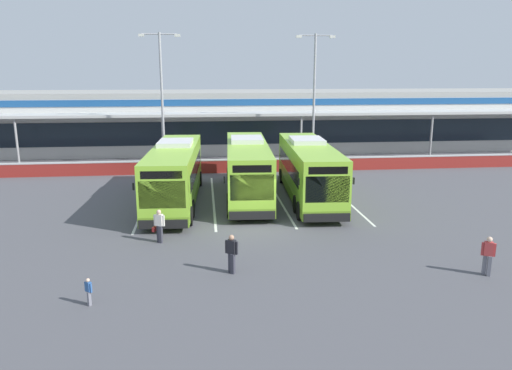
{
  "coord_description": "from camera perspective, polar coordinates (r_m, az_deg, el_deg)",
  "views": [
    {
      "loc": [
        -2.6,
        -24.35,
        8.03
      ],
      "look_at": [
        0.33,
        3.0,
        1.6
      ],
      "focal_mm": 34.34,
      "sensor_mm": 36.0,
      "label": 1
    }
  ],
  "objects": [
    {
      "name": "coach_bus_centre",
      "position": [
        31.4,
        6.15,
        1.61
      ],
      "size": [
        3.38,
        12.26,
        3.78
      ],
      "color": "#8CC633",
      "rests_on": "ground"
    },
    {
      "name": "coach_bus_left_centre",
      "position": [
        31.63,
        -0.99,
        1.77
      ],
      "size": [
        3.38,
        12.26,
        3.78
      ],
      "color": "#8CC633",
      "rests_on": "ground"
    },
    {
      "name": "bay_stripe_west",
      "position": [
        31.4,
        -5.0,
        -1.71
      ],
      "size": [
        0.14,
        13.0,
        0.01
      ],
      "primitive_type": "cube",
      "color": "silver",
      "rests_on": "ground"
    },
    {
      "name": "ground_plane",
      "position": [
        25.77,
        -0.02,
        -5.0
      ],
      "size": [
        200.0,
        200.0,
        0.0
      ],
      "primitive_type": "plane",
      "color": "#4C4C51"
    },
    {
      "name": "bay_stripe_far_west",
      "position": [
        31.61,
        -12.64,
        -1.88
      ],
      "size": [
        0.14,
        13.0,
        0.01
      ],
      "primitive_type": "cube",
      "color": "silver",
      "rests_on": "ground"
    },
    {
      "name": "pedestrian_with_handbag",
      "position": [
        23.85,
        -11.23,
        -4.6
      ],
      "size": [
        0.63,
        0.47,
        1.62
      ],
      "color": "#33333D",
      "rests_on": "ground"
    },
    {
      "name": "lamp_post_centre",
      "position": [
        41.92,
        6.79,
        10.69
      ],
      "size": [
        3.24,
        0.28,
        11.0
      ],
      "color": "#9E9EA3",
      "rests_on": "ground"
    },
    {
      "name": "red_barrier_wall",
      "position": [
        39.65,
        -2.24,
        2.28
      ],
      "size": [
        60.0,
        0.4,
        1.1
      ],
      "color": "maroon",
      "rests_on": "ground"
    },
    {
      "name": "coach_bus_leftmost",
      "position": [
        30.53,
        -9.42,
        1.17
      ],
      "size": [
        3.38,
        12.26,
        3.78
      ],
      "color": "#8CC633",
      "rests_on": "ground"
    },
    {
      "name": "pedestrian_near_bin",
      "position": [
        21.81,
        25.4,
        -7.33
      ],
      "size": [
        0.52,
        0.4,
        1.62
      ],
      "color": "slate",
      "rests_on": "ground"
    },
    {
      "name": "bay_stripe_centre",
      "position": [
        32.63,
        9.92,
        -1.28
      ],
      "size": [
        0.14,
        13.0,
        0.01
      ],
      "primitive_type": "cube",
      "color": "silver",
      "rests_on": "ground"
    },
    {
      "name": "pedestrian_in_dark_coat",
      "position": [
        19.97,
        -2.86,
        -7.85
      ],
      "size": [
        0.51,
        0.41,
        1.62
      ],
      "color": "#33333D",
      "rests_on": "ground"
    },
    {
      "name": "terminal_building",
      "position": [
        51.57,
        -3.22,
        7.55
      ],
      "size": [
        70.0,
        13.0,
        6.0
      ],
      "color": "#B7B7B2",
      "rests_on": "ground"
    },
    {
      "name": "bay_stripe_mid_west",
      "position": [
        31.74,
        2.6,
        -1.5
      ],
      "size": [
        0.14,
        13.0,
        0.01
      ],
      "primitive_type": "cube",
      "color": "silver",
      "rests_on": "ground"
    },
    {
      "name": "pedestrian_child",
      "position": [
        18.43,
        -18.92,
        -11.57
      ],
      "size": [
        0.3,
        0.26,
        1.0
      ],
      "color": "slate",
      "rests_on": "ground"
    },
    {
      "name": "lamp_post_west",
      "position": [
        40.8,
        -10.91,
        10.48
      ],
      "size": [
        3.24,
        0.28,
        11.0
      ],
      "color": "#9E9EA3",
      "rests_on": "ground"
    }
  ]
}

